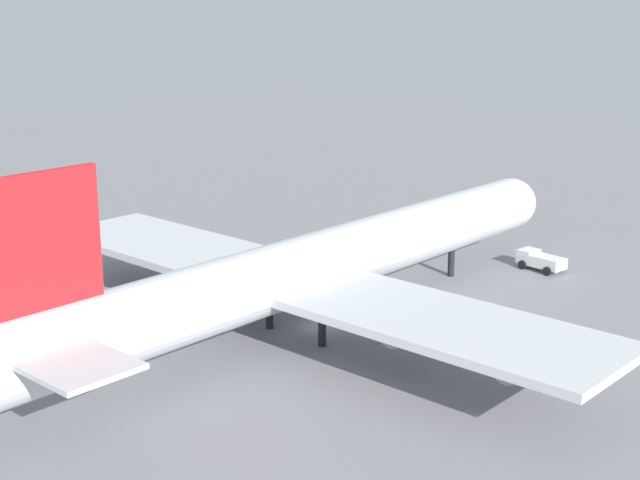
# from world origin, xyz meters

# --- Properties ---
(ground_plane) EXTENTS (283.53, 283.53, 0.00)m
(ground_plane) POSITION_xyz_m (0.00, 0.00, 0.00)
(ground_plane) COLOR gray
(cargo_airplane) EXTENTS (70.88, 59.45, 18.25)m
(cargo_airplane) POSITION_xyz_m (-0.57, 0.00, 5.93)
(cargo_airplane) COLOR silver
(cargo_airplane) RESTS_ON ground_plane
(cargo_loader) EXTENTS (3.15, 5.44, 2.01)m
(cargo_loader) POSITION_xyz_m (29.36, -6.04, 1.11)
(cargo_loader) COLOR white
(cargo_loader) RESTS_ON ground_plane
(safety_cone_nose) EXTENTS (0.53, 0.53, 0.76)m
(safety_cone_nose) POSITION_xyz_m (31.90, -2.71, 0.38)
(safety_cone_nose) COLOR orange
(safety_cone_nose) RESTS_ON ground_plane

